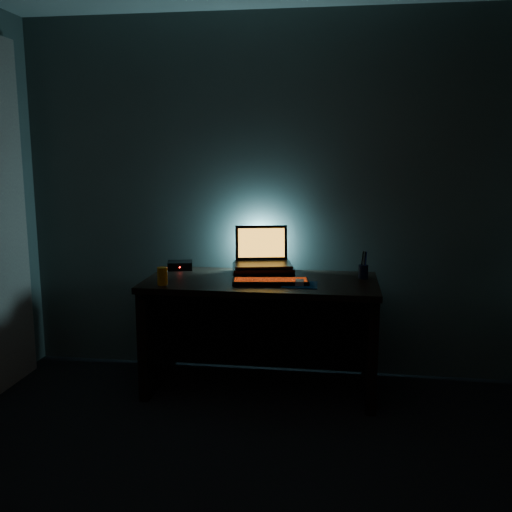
{
  "coord_description": "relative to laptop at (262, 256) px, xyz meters",
  "views": [
    {
      "loc": [
        0.48,
        -1.97,
        1.56
      ],
      "look_at": [
        -0.03,
        1.57,
        0.91
      ],
      "focal_mm": 40.0,
      "sensor_mm": 36.0,
      "label": 1
    }
  ],
  "objects": [
    {
      "name": "room",
      "position": [
        0.02,
        -1.83,
        0.38
      ],
      "size": [
        3.5,
        4.0,
        2.5
      ],
      "color": "black",
      "rests_on": "ground"
    },
    {
      "name": "desk",
      "position": [
        0.02,
        -0.15,
        -0.38
      ],
      "size": [
        1.5,
        0.7,
        0.75
      ],
      "color": "black",
      "rests_on": "ground"
    },
    {
      "name": "riser",
      "position": [
        0.01,
        -0.05,
        -0.09
      ],
      "size": [
        0.45,
        0.38,
        0.06
      ],
      "primitive_type": "cube",
      "rotation": [
        0.0,
        0.0,
        0.21
      ],
      "color": "black",
      "rests_on": "desk"
    },
    {
      "name": "laptop",
      "position": [
        0.0,
        0.0,
        0.0
      ],
      "size": [
        0.43,
        0.35,
        0.26
      ],
      "rotation": [
        0.0,
        0.0,
        0.21
      ],
      "color": "black",
      "rests_on": "riser"
    },
    {
      "name": "keyboard",
      "position": [
        0.1,
        -0.32,
        -0.11
      ],
      "size": [
        0.49,
        0.21,
        0.03
      ],
      "rotation": [
        0.0,
        0.0,
        0.13
      ],
      "color": "black",
      "rests_on": "desk"
    },
    {
      "name": "mousepad",
      "position": [
        0.28,
        -0.33,
        -0.12
      ],
      "size": [
        0.23,
        0.21,
        0.0
      ],
      "primitive_type": "cube",
      "rotation": [
        0.0,
        0.0,
        0.03
      ],
      "color": "navy",
      "rests_on": "desk"
    },
    {
      "name": "mouse",
      "position": [
        0.28,
        -0.33,
        -0.1
      ],
      "size": [
        0.06,
        0.09,
        0.03
      ],
      "primitive_type": "cube",
      "rotation": [
        0.0,
        0.0,
        0.03
      ],
      "color": "gray",
      "rests_on": "mousepad"
    },
    {
      "name": "pen_cup",
      "position": [
        0.68,
        -0.09,
        -0.08
      ],
      "size": [
        0.07,
        0.07,
        0.09
      ],
      "primitive_type": "cylinder",
      "rotation": [
        0.0,
        0.0,
        0.13
      ],
      "color": "black",
      "rests_on": "desk"
    },
    {
      "name": "juice_glass",
      "position": [
        -0.57,
        -0.44,
        -0.06
      ],
      "size": [
        0.07,
        0.07,
        0.11
      ],
      "primitive_type": "cylinder",
      "rotation": [
        0.0,
        0.0,
        0.03
      ],
      "color": "orange",
      "rests_on": "desk"
    },
    {
      "name": "router",
      "position": [
        -0.59,
        0.04,
        -0.09
      ],
      "size": [
        0.2,
        0.18,
        0.06
      ],
      "rotation": [
        0.0,
        0.0,
        0.26
      ],
      "color": "black",
      "rests_on": "desk"
    }
  ]
}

